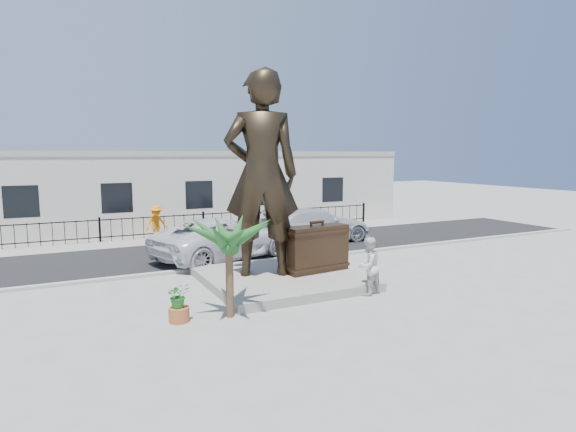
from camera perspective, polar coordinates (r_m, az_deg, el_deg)
name	(u,v)px	position (r m, az deg, el deg)	size (l,w,h in m)	color
ground	(315,292)	(16.17, 3.19, -8.93)	(100.00, 100.00, 0.00)	#9E9991
street	(232,249)	(23.27, -6.60, -3.91)	(40.00, 7.00, 0.01)	black
curb	(261,263)	(20.07, -3.19, -5.53)	(40.00, 0.25, 0.12)	#A5A399
far_sidewalk	(208,236)	(27.00, -9.49, -2.38)	(40.00, 2.50, 0.02)	#9E9991
plinth	(282,278)	(17.19, -0.76, -7.41)	(5.20, 5.20, 0.30)	gray
fence	(203,224)	(27.67, -10.00, -0.92)	(22.00, 0.10, 1.20)	black
building	(184,191)	(31.53, -12.23, 2.95)	(28.00, 7.00, 4.40)	silver
statue	(262,174)	(16.71, -3.16, 4.97)	(2.58, 1.69, 7.08)	black
suitcase	(317,249)	(17.46, 3.43, -3.88)	(2.37, 0.75, 1.67)	#322215
tourist	(368,266)	(15.81, 9.50, -5.87)	(0.92, 0.71, 1.88)	silver
car_white	(225,238)	(21.06, -7.53, -2.63)	(2.97, 6.43, 1.79)	silver
car_silver	(316,225)	(25.05, 3.29, -1.05)	(2.42, 5.94, 1.72)	#B2B5B7
worker	(157,223)	(25.81, -15.32, -0.84)	(1.22, 0.70, 1.89)	orange
palm_tree	(230,317)	(13.88, -6.86, -11.76)	(1.80, 1.80, 3.20)	#1C4F1E
planter	(179,315)	(13.66, -12.79, -11.33)	(0.56, 0.56, 0.40)	#A8592C
shrub	(178,295)	(13.50, -12.86, -9.15)	(0.61, 0.53, 0.68)	#236D23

